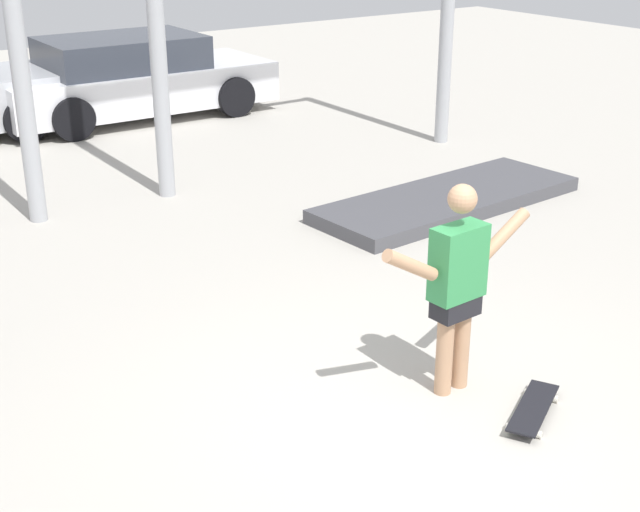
% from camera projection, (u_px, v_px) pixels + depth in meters
% --- Properties ---
extents(ground_plane, '(36.00, 36.00, 0.00)m').
position_uv_depth(ground_plane, '(413.00, 422.00, 6.35)').
color(ground_plane, '#B2ADA3').
extents(skateboarder, '(1.45, 0.23, 1.63)m').
position_uv_depth(skateboarder, '(457.00, 281.00, 6.44)').
color(skateboarder, tan).
rests_on(skateboarder, ground_plane).
extents(skateboard, '(0.77, 0.56, 0.08)m').
position_uv_depth(skateboard, '(533.00, 408.00, 6.40)').
color(skateboard, black).
rests_on(skateboard, ground_plane).
extents(manual_pad, '(3.55, 1.47, 0.16)m').
position_uv_depth(manual_pad, '(448.00, 200.00, 10.69)').
color(manual_pad, '#47474C').
rests_on(manual_pad, ground_plane).
extents(parked_car_white, '(4.53, 2.02, 1.34)m').
position_uv_depth(parked_car_white, '(131.00, 78.00, 14.70)').
color(parked_car_white, white).
rests_on(parked_car_white, ground_plane).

